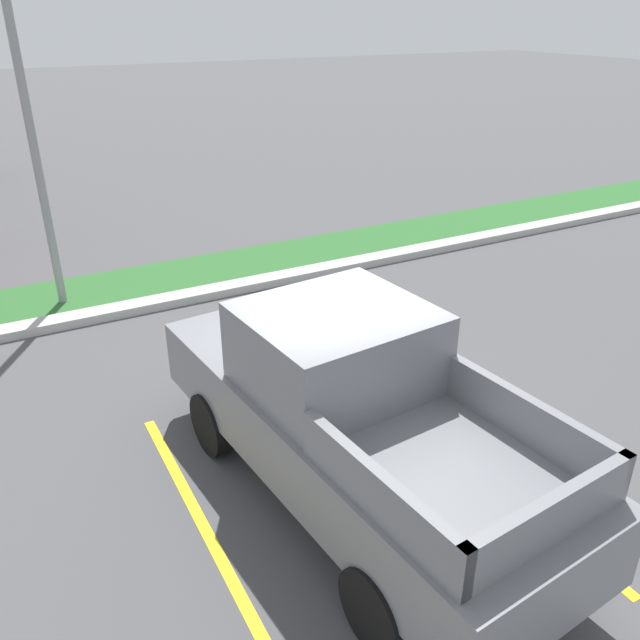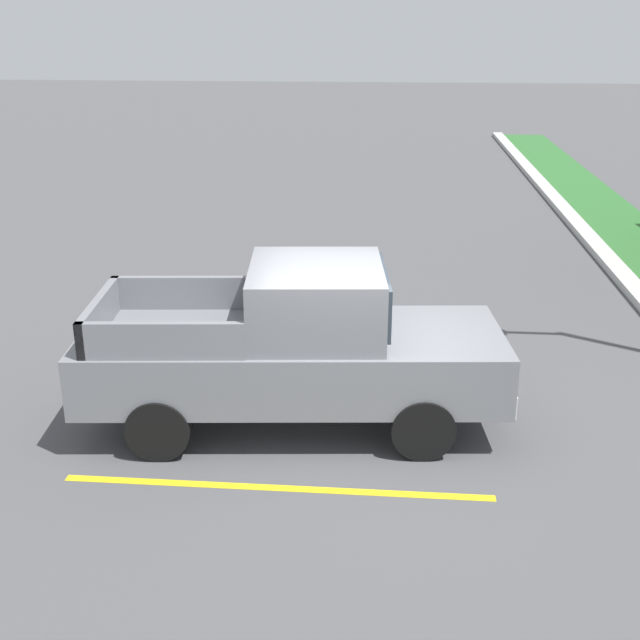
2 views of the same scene
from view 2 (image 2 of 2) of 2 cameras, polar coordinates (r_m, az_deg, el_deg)
ground_plane at (r=10.10m, az=2.60°, el=-8.23°), size 120.00×120.00×0.00m
parking_line_near at (r=11.79m, az=-1.03°, el=-3.76°), size 0.12×4.80×0.01m
parking_line_far at (r=9.08m, az=-3.12°, el=-11.83°), size 0.12×4.80×0.01m
pickup_truck_main at (r=9.96m, az=-1.71°, el=-2.00°), size 2.37×5.38×2.10m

